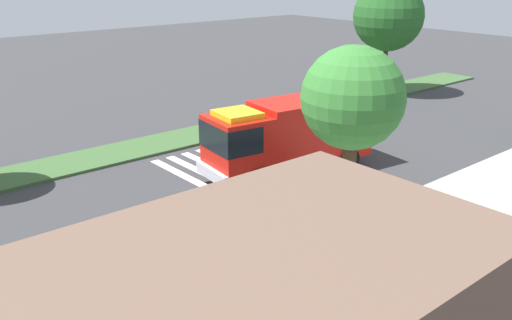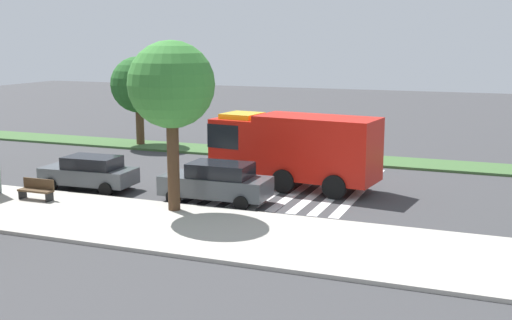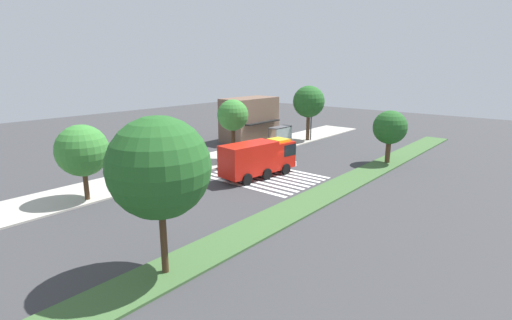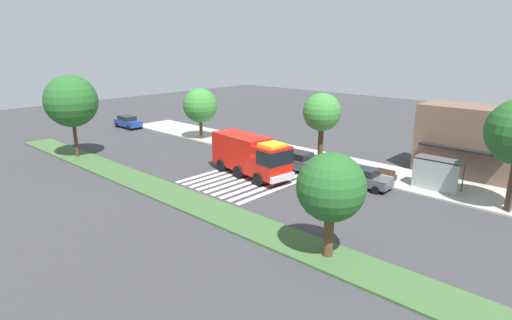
{
  "view_description": "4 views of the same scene",
  "coord_description": "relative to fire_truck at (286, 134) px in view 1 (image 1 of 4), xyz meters",
  "views": [
    {
      "loc": [
        14.47,
        18.33,
        9.46
      ],
      "look_at": [
        -0.27,
        0.76,
        1.25
      ],
      "focal_mm": 38.96,
      "sensor_mm": 36.0,
      "label": 1
    },
    {
      "loc": [
        -11.75,
        29.02,
        7.01
      ],
      "look_at": [
        -1.16,
        1.93,
        1.48
      ],
      "focal_mm": 44.87,
      "sensor_mm": 36.0,
      "label": 2
    },
    {
      "loc": [
        -30.26,
        -22.34,
        10.62
      ],
      "look_at": [
        -1.69,
        1.48,
        1.38
      ],
      "focal_mm": 26.83,
      "sensor_mm": 36.0,
      "label": 3
    },
    {
      "loc": [
        21.7,
        -24.83,
        11.28
      ],
      "look_at": [
        -1.92,
        0.59,
        1.51
      ],
      "focal_mm": 29.28,
      "sensor_mm": 36.0,
      "label": 4
    }
  ],
  "objects": [
    {
      "name": "sidewalk",
      "position": [
        2.3,
        8.14,
        -1.89
      ],
      "size": [
        60.0,
        5.82,
        0.14
      ],
      "primitive_type": "cube",
      "color": "#ADA89E",
      "rests_on": "ground_plane"
    },
    {
      "name": "parked_car_east",
      "position": [
        8.55,
        4.03,
        -1.13
      ],
      "size": [
        4.53,
        2.19,
        1.6
      ],
      "rotation": [
        0.0,
        0.0,
        0.05
      ],
      "color": "#474C51",
      "rests_on": "ground_plane"
    },
    {
      "name": "median_tree_far_west",
      "position": [
        -17.18,
        -7.67,
        3.79
      ],
      "size": [
        5.11,
        5.11,
        8.19
      ],
      "color": "#47301E",
      "rests_on": "median_strip"
    },
    {
      "name": "bus_stop_shelter",
      "position": [
        13.23,
        6.94,
        -0.08
      ],
      "size": [
        3.5,
        1.4,
        2.46
      ],
      "color": "#4C4C51",
      "rests_on": "sidewalk"
    },
    {
      "name": "bench_near_shelter",
      "position": [
        9.23,
        6.91,
        -1.37
      ],
      "size": [
        1.6,
        0.5,
        0.9
      ],
      "color": "#4C3823",
      "rests_on": "sidewalk"
    },
    {
      "name": "parked_car_mid",
      "position": [
        1.96,
        4.03,
        -1.06
      ],
      "size": [
        4.78,
        2.17,
        1.76
      ],
      "rotation": [
        0.0,
        0.0,
        0.02
      ],
      "color": "#474C51",
      "rests_on": "ground_plane"
    },
    {
      "name": "sidewalk_tree_west",
      "position": [
        2.86,
        6.23,
        3.21
      ],
      "size": [
        3.47,
        3.47,
        6.84
      ],
      "color": "#47301E",
      "rests_on": "sidewalk"
    },
    {
      "name": "fire_truck",
      "position": [
        0.0,
        0.0,
        0.0
      ],
      "size": [
        8.5,
        3.6,
        3.47
      ],
      "rotation": [
        0.0,
        0.0,
        -0.13
      ],
      "color": "red",
      "rests_on": "ground_plane"
    },
    {
      "name": "median_strip",
      "position": [
        2.3,
        -7.67,
        -1.89
      ],
      "size": [
        60.0,
        3.0,
        0.14
      ],
      "primitive_type": "cube",
      "color": "#3D6033",
      "rests_on": "ground_plane"
    },
    {
      "name": "crosswalk",
      "position": [
        0.2,
        -0.47,
        -1.96
      ],
      "size": [
        7.65,
        10.26,
        0.01
      ],
      "color": "silver",
      "rests_on": "ground_plane"
    },
    {
      "name": "ground_plane",
      "position": [
        2.3,
        -0.47,
        -1.96
      ],
      "size": [
        120.0,
        120.0,
        0.0
      ],
      "primitive_type": "plane",
      "color": "#38383A"
    }
  ]
}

